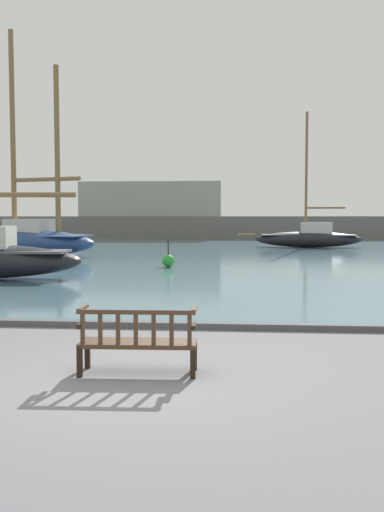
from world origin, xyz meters
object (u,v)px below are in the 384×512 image
object	(u,v)px
sailboat_mid_port	(309,237)
sailboat_nearest_starboard	(19,236)
park_bench	(138,340)
channel_buoy	(168,261)

from	to	relation	value
sailboat_mid_port	sailboat_nearest_starboard	bearing A→B (deg)	-147.77
park_bench	sailboat_nearest_starboard	xyz separation A→B (m)	(-10.67, 22.56, 0.69)
park_bench	sailboat_mid_port	distance (m)	33.78
sailboat_nearest_starboard	sailboat_mid_port	bearing A→B (deg)	32.23
sailboat_mid_port	channel_buoy	distance (m)	18.84
park_bench	channel_buoy	xyz separation A→B (m)	(-1.63, 16.08, -0.12)
sailboat_nearest_starboard	sailboat_mid_port	world-z (taller)	sailboat_nearest_starboard
sailboat_nearest_starboard	channel_buoy	distance (m)	11.15
sailboat_nearest_starboard	channel_buoy	world-z (taller)	sailboat_nearest_starboard
park_bench	sailboat_mid_port	bearing A→B (deg)	79.40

